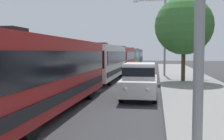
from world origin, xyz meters
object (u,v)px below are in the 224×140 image
bus_second_in_line (104,61)px  bus_fourth_in_line (130,56)px  bus_lead (45,72)px  roadside_tree (184,26)px  white_suv (140,79)px  bus_rear (136,56)px  bus_middle (122,58)px  box_truck_oncoming (124,55)px  streetlamp_mid (165,27)px

bus_second_in_line → bus_fourth_in_line: size_ratio=0.96×
bus_lead → bus_fourth_in_line: same height
bus_second_in_line → bus_fourth_in_line: (0.00, 24.73, 0.00)m
bus_lead → roadside_tree: (6.74, 11.92, 2.91)m
bus_second_in_line → white_suv: size_ratio=2.45×
white_suv → roadside_tree: size_ratio=0.71×
bus_lead → bus_fourth_in_line: bearing=90.0°
bus_second_in_line → bus_rear: (-0.00, 37.25, -0.00)m
bus_middle → roadside_tree: 15.43m
bus_second_in_line → roadside_tree: 7.42m
bus_fourth_in_line → box_truck_oncoming: 18.51m
bus_lead → streetlamp_mid: 18.16m
bus_middle → roadside_tree: roadside_tree is taller
bus_lead → white_suv: bearing=48.5°
bus_fourth_in_line → white_suv: bus_fourth_in_line is taller
bus_lead → roadside_tree: size_ratio=1.78×
bus_lead → bus_fourth_in_line: (0.00, 37.75, 0.00)m
streetlamp_mid → bus_middle: bearing=122.5°
white_suv → roadside_tree: roadside_tree is taller
bus_fourth_in_line → box_truck_oncoming: bearing=100.3°
bus_fourth_in_line → white_suv: size_ratio=2.54×
bus_lead → bus_middle: bearing=90.0°
bus_second_in_line → white_suv: 9.60m
box_truck_oncoming → roadside_tree: roadside_tree is taller
streetlamp_mid → box_truck_oncoming: bearing=102.6°
bus_lead → box_truck_oncoming: bearing=93.4°
bus_second_in_line → bus_rear: bearing=90.0°
bus_rear → roadside_tree: size_ratio=1.66×
white_suv → roadside_tree: 9.05m
bus_fourth_in_line → streetlamp_mid: (5.40, -20.72, 3.25)m
bus_second_in_line → bus_fourth_in_line: 24.73m
bus_fourth_in_line → bus_middle: bearing=-90.0°
bus_middle → streetlamp_mid: 10.55m
bus_lead → bus_second_in_line: same height
roadside_tree → streetlamp_mid: bearing=104.7°
bus_second_in_line → streetlamp_mid: streetlamp_mid is taller
bus_middle → box_truck_oncoming: 30.65m
bus_rear → box_truck_oncoming: 6.58m
bus_middle → box_truck_oncoming: bus_middle is taller
bus_rear → white_suv: (3.70, -46.08, -0.66)m
bus_second_in_line → roadside_tree: size_ratio=1.73×
bus_fourth_in_line → bus_lead: bearing=-90.0°
bus_fourth_in_line → bus_rear: bearing=90.0°
bus_lead → box_truck_oncoming: (-3.30, 55.96, 0.01)m
bus_middle → bus_rear: same height
white_suv → bus_rear: bearing=94.6°
box_truck_oncoming → roadside_tree: size_ratio=1.05×
bus_second_in_line → bus_middle: same height
white_suv → box_truck_oncoming: 52.25m
bus_second_in_line → bus_rear: same height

